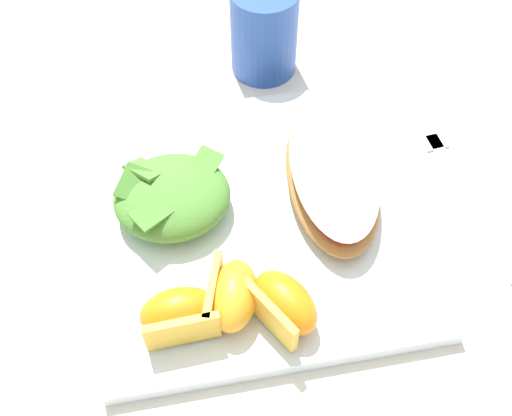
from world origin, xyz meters
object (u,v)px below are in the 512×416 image
at_px(orange_wedge_middle, 232,295).
at_px(orange_wedge_rear, 284,304).
at_px(orange_wedge_front, 179,314).
at_px(cheesy_pizza_bread, 332,173).
at_px(green_salad_pile, 172,196).
at_px(drinking_blue_cup, 264,31).
at_px(white_plate, 256,220).
at_px(metal_fork, 458,181).

xyz_separation_m(orange_wedge_middle, orange_wedge_rear, (0.04, -0.01, 0.00)).
relative_size(orange_wedge_front, orange_wedge_rear, 0.88).
bearing_deg(cheesy_pizza_bread, orange_wedge_middle, -135.78).
height_order(green_salad_pile, orange_wedge_front, green_salad_pile).
xyz_separation_m(cheesy_pizza_bread, drinking_blue_cup, (-0.03, 0.18, 0.01)).
bearing_deg(green_salad_pile, orange_wedge_middle, -70.61).
height_order(white_plate, orange_wedge_front, orange_wedge_front).
bearing_deg(drinking_blue_cup, metal_fork, -51.43).
height_order(cheesy_pizza_bread, metal_fork, cheesy_pizza_bread).
bearing_deg(white_plate, green_salad_pile, 165.86).
bearing_deg(cheesy_pizza_bread, metal_fork, -3.45).
height_order(white_plate, orange_wedge_rear, orange_wedge_rear).
height_order(cheesy_pizza_bread, orange_wedge_middle, orange_wedge_middle).
height_order(orange_wedge_middle, orange_wedge_rear, same).
height_order(cheesy_pizza_bread, orange_wedge_front, orange_wedge_front).
distance_m(white_plate, orange_wedge_rear, 0.10).
distance_m(white_plate, orange_wedge_front, 0.12).
height_order(orange_wedge_rear, metal_fork, orange_wedge_rear).
bearing_deg(metal_fork, orange_wedge_front, -158.91).
distance_m(orange_wedge_rear, drinking_blue_cup, 0.30).
bearing_deg(drinking_blue_cup, orange_wedge_middle, -105.53).
distance_m(orange_wedge_front, drinking_blue_cup, 0.32).
bearing_deg(orange_wedge_middle, green_salad_pile, 109.39).
bearing_deg(orange_wedge_front, drinking_blue_cup, 67.66).
height_order(orange_wedge_middle, drinking_blue_cup, drinking_blue_cup).
distance_m(cheesy_pizza_bread, orange_wedge_middle, 0.15).
relative_size(orange_wedge_middle, metal_fork, 0.36).
bearing_deg(metal_fork, orange_wedge_middle, -157.31).
bearing_deg(green_salad_pile, orange_wedge_rear, -57.52).
xyz_separation_m(white_plate, orange_wedge_front, (-0.08, -0.09, 0.03)).
bearing_deg(orange_wedge_middle, cheesy_pizza_bread, 44.22).
relative_size(green_salad_pile, drinking_blue_cup, 1.05).
relative_size(orange_wedge_front, orange_wedge_middle, 0.90).
relative_size(cheesy_pizza_bread, metal_fork, 0.94).
xyz_separation_m(orange_wedge_middle, metal_fork, (0.23, 0.10, -0.03)).
distance_m(white_plate, orange_wedge_middle, 0.09).
bearing_deg(white_plate, orange_wedge_front, -129.33).
distance_m(cheesy_pizza_bread, orange_wedge_front, 0.18).
relative_size(green_salad_pile, orange_wedge_front, 1.63).
relative_size(cheesy_pizza_bread, orange_wedge_rear, 2.53).
distance_m(orange_wedge_front, orange_wedge_middle, 0.04).
bearing_deg(cheesy_pizza_bread, orange_wedge_front, -142.83).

